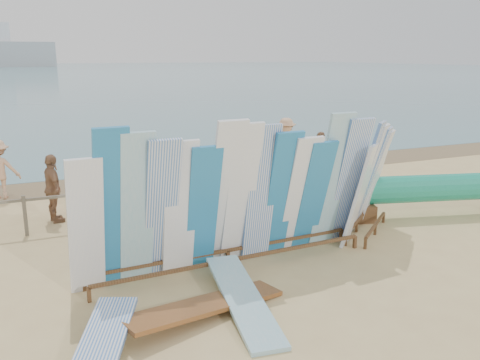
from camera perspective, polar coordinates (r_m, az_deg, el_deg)
name	(u,v)px	position (r m, az deg, el deg)	size (l,w,h in m)	color
ground	(150,273)	(9.47, -10.10, -10.22)	(160.00, 160.00, 0.00)	tan
ocean	(26,71)	(136.53, -22.91, 11.20)	(320.00, 240.00, 0.02)	slate
wet_sand_strip	(95,183)	(16.23, -16.01, -0.34)	(40.00, 2.60, 0.01)	brown
fence	(118,198)	(12.04, -13.54, -1.94)	(12.08, 0.08, 0.90)	#796F5B
main_surfboard_rack	(233,202)	(9.13, -0.78, -2.43)	(5.73, 1.03, 2.80)	brown
side_surfboard_rack	(368,183)	(11.27, 14.22, -0.36)	(2.06, 1.87, 2.56)	brown
outrigger_canoe	(441,189)	(13.20, 21.60, -0.99)	(7.28, 2.45, 1.05)	brown
vendor_table	(284,211)	(11.69, 4.98, -3.46)	(0.97, 0.83, 1.08)	brown
flat_board_c	(206,315)	(7.97, -3.82, -14.88)	(0.56, 2.70, 0.07)	brown
flat_board_b	(243,307)	(8.17, 0.29, -14.09)	(0.56, 2.70, 0.07)	#7DB7C8
beach_chair_left	(89,205)	(13.13, -16.58, -2.67)	(0.59, 0.60, 0.77)	red
beach_chair_right	(113,198)	(13.37, -14.04, -2.01)	(0.75, 0.76, 0.92)	red
stroller	(171,187)	(13.39, -7.77, -0.84)	(0.74, 0.94, 1.15)	red
beachgoer_5	(138,161)	(14.99, -11.41, 2.12)	(1.58, 0.51, 1.70)	beige
beachgoer_9	(286,144)	(17.50, 5.16, 4.10)	(1.14, 0.47, 1.76)	tan
beachgoer_10	(320,157)	(15.66, 9.00, 2.51)	(0.93, 0.40, 1.59)	#8C6042
beachgoer_4	(53,189)	(12.57, -20.25, -0.91)	(0.95, 0.41, 1.62)	#8C6042
beachgoer_7	(238,161)	(15.08, -0.20, 2.15)	(0.56, 0.31, 1.54)	#8C6042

